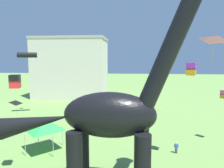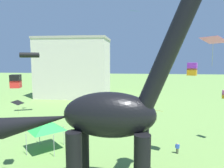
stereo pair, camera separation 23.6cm
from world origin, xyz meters
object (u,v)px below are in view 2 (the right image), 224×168
Objects in this scene: festival_canopy_tent at (46,125)px; kite_trailing at (134,11)px; dinosaur_sculpture at (108,115)px; kite_mid_center at (30,55)px; kite_high_right at (213,40)px; kite_near_high at (192,69)px; kite_apex at (16,81)px; kite_near_low at (18,103)px; person_vendor_side at (177,147)px; kite_far_left at (157,110)px.

festival_canopy_tent is 1.99× the size of kite_trailing.
kite_mid_center is at bearing 155.78° from dinosaur_sculpture.
kite_high_right is (21.24, -18.70, 0.52)m from kite_mid_center.
kite_near_high is 1.13× the size of kite_apex.
kite_near_high reaches higher than kite_apex.
dinosaur_sculpture is at bearing 178.24° from kite_high_right.
kite_near_low is at bearing 169.45° from dinosaur_sculpture.
kite_near_low reaches higher than person_vendor_side.
kite_mid_center is at bearing 138.64° from kite_high_right.
kite_near_high is at bearing -68.39° from kite_trailing.
dinosaur_sculpture is at bearing -142.34° from kite_near_high.
kite_far_left is (10.82, 0.86, 1.58)m from festival_canopy_tent.
kite_high_right is (2.49, -6.90, 6.02)m from kite_far_left.
festival_canopy_tent is at bearing -125.02° from kite_trailing.
kite_apex reaches higher than kite_near_low.
dinosaur_sculpture is 24.17m from kite_mid_center.
kite_mid_center is 11.58m from kite_near_low.
kite_mid_center is 1.80× the size of kite_near_low.
person_vendor_side is 19.49m from kite_trailing.
dinosaur_sculpture reaches higher than person_vendor_side.
person_vendor_side is 0.34× the size of festival_canopy_tent.
person_vendor_side is 1.00× the size of kite_near_high.
festival_canopy_tent is 16.47m from kite_high_right.
kite_high_right is (-0.18, -5.18, 1.95)m from kite_near_high.
kite_apex is (0.19, -5.07, 4.90)m from festival_canopy_tent.
kite_near_low is 10.04m from kite_apex.
kite_trailing is at bearing 102.26° from kite_far_left.
person_vendor_side is 0.84× the size of kite_far_left.
kite_near_low is 1.30× the size of kite_far_left.
kite_near_high is at bearing 87.96° from kite_high_right.
kite_trailing is (-4.43, 11.37, 15.20)m from person_vendor_side.
kite_far_left is at bearing 4.54° from festival_canopy_tent.
kite_mid_center is 19.62m from kite_apex.
kite_high_right is at bearing -4.24° from kite_apex.
kite_trailing reaches higher than kite_far_left.
kite_near_low is 1.56× the size of kite_near_high.
kite_near_low is at bearing 153.11° from kite_high_right.
kite_near_low is at bearing 120.71° from kite_apex.
kite_apex is at bearing 175.76° from kite_high_right.
kite_near_high is (18.12, -3.91, 4.14)m from kite_near_low.
festival_canopy_tent is 5.75m from kite_near_low.
kite_far_left is (15.45, -2.19, 0.07)m from kite_near_low.
kite_mid_center reaches higher than festival_canopy_tent.
kite_far_left is 9.49m from kite_high_right.
kite_far_left is at bearing -8.08° from kite_near_low.
festival_canopy_tent reaches higher than person_vendor_side.
kite_mid_center is at bearing 147.84° from kite_far_left.
kite_high_right is at bearing -35.64° from person_vendor_side.
kite_trailing is at bearing -2.35° from kite_mid_center.
kite_mid_center reaches higher than kite_near_high.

